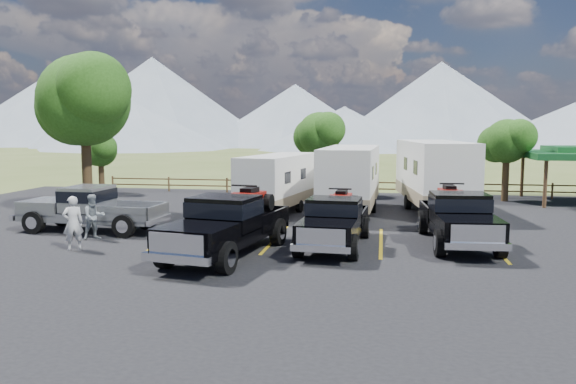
% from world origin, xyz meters
% --- Properties ---
extents(ground, '(320.00, 320.00, 0.00)m').
position_xyz_m(ground, '(0.00, 0.00, 0.00)').
color(ground, '#495A26').
rests_on(ground, ground).
extents(asphalt_lot, '(44.00, 34.00, 0.04)m').
position_xyz_m(asphalt_lot, '(0.00, 3.00, 0.02)').
color(asphalt_lot, black).
rests_on(asphalt_lot, ground).
extents(stall_lines, '(12.12, 5.50, 0.01)m').
position_xyz_m(stall_lines, '(0.00, 4.00, 0.04)').
color(stall_lines, gold).
rests_on(stall_lines, asphalt_lot).
extents(tree_big_nw, '(5.54, 5.18, 7.84)m').
position_xyz_m(tree_big_nw, '(-12.55, 9.03, 5.60)').
color(tree_big_nw, '#322113').
rests_on(tree_big_nw, ground).
extents(tree_ne_a, '(3.11, 2.92, 4.76)m').
position_xyz_m(tree_ne_a, '(8.97, 17.01, 3.48)').
color(tree_ne_a, '#322113').
rests_on(tree_ne_a, ground).
extents(tree_north, '(3.46, 3.24, 5.25)m').
position_xyz_m(tree_north, '(-2.03, 19.02, 3.83)').
color(tree_north, '#322113').
rests_on(tree_north, ground).
extents(tree_nw_small, '(2.59, 2.43, 3.85)m').
position_xyz_m(tree_nw_small, '(-16.02, 17.01, 2.78)').
color(tree_nw_small, '#322113').
rests_on(tree_nw_small, ground).
extents(rail_fence, '(36.12, 0.12, 1.00)m').
position_xyz_m(rail_fence, '(2.00, 18.50, 0.61)').
color(rail_fence, '#513822').
rests_on(rail_fence, ground).
extents(mountain_range, '(209.00, 71.00, 20.00)m').
position_xyz_m(mountain_range, '(-7.63, 105.98, 7.87)').
color(mountain_range, gray).
rests_on(mountain_range, ground).
extents(rig_left, '(3.26, 6.97, 2.24)m').
position_xyz_m(rig_left, '(-3.05, 1.14, 1.12)').
color(rig_left, black).
rests_on(rig_left, asphalt_lot).
extents(rig_center, '(2.40, 6.05, 1.98)m').
position_xyz_m(rig_center, '(0.37, 3.08, 0.99)').
color(rig_center, black).
rests_on(rig_center, asphalt_lot).
extents(rig_right, '(2.58, 6.49, 2.13)m').
position_xyz_m(rig_right, '(4.75, 4.26, 1.06)').
color(rig_right, black).
rests_on(rig_right, asphalt_lot).
extents(trailer_left, '(3.29, 8.32, 2.88)m').
position_xyz_m(trailer_left, '(-3.10, 10.72, 1.55)').
color(trailer_left, silver).
rests_on(trailer_left, asphalt_lot).
extents(trailer_center, '(2.76, 9.45, 3.28)m').
position_xyz_m(trailer_center, '(0.44, 11.00, 1.76)').
color(trailer_center, silver).
rests_on(trailer_center, asphalt_lot).
extents(trailer_right, '(3.63, 10.24, 3.54)m').
position_xyz_m(trailer_right, '(4.60, 12.55, 1.89)').
color(trailer_right, silver).
rests_on(trailer_right, asphalt_lot).
extents(pickup_silver, '(6.28, 2.43, 1.86)m').
position_xyz_m(pickup_silver, '(-9.74, 4.33, 1.01)').
color(pickup_silver, slate).
rests_on(pickup_silver, asphalt_lot).
extents(person_a, '(0.82, 0.79, 1.90)m').
position_xyz_m(person_a, '(-8.59, 0.97, 0.99)').
color(person_a, beige).
rests_on(person_a, asphalt_lot).
extents(person_b, '(1.05, 1.06, 1.72)m').
position_xyz_m(person_b, '(-8.83, 2.82, 0.90)').
color(person_b, gray).
rests_on(person_b, asphalt_lot).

